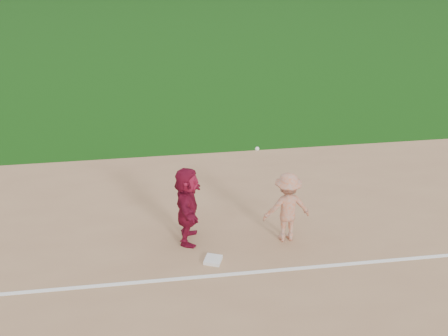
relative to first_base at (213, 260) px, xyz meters
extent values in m
plane|color=#13450D|center=(0.49, 0.31, -0.06)|extent=(160.00, 160.00, 0.00)
cube|color=white|center=(0.49, -0.49, -0.03)|extent=(60.00, 0.10, 0.01)
cube|color=white|center=(0.00, 0.00, 0.00)|extent=(0.45, 0.45, 0.08)
imported|color=maroon|center=(-0.45, 0.87, 0.87)|extent=(0.74, 1.73, 1.81)
imported|color=#A3A3A5|center=(1.73, 0.64, 0.78)|extent=(1.09, 0.67, 1.63)
sphere|color=white|center=(0.98, 0.47, 2.32)|extent=(0.09, 0.09, 0.09)
camera|label=1|loc=(-1.11, -9.64, 7.16)|focal=45.00mm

